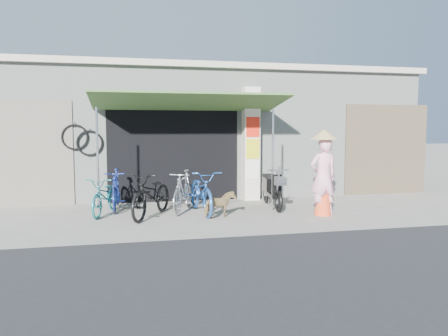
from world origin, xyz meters
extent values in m
plane|color=gray|center=(0.00, 0.00, 0.00)|extent=(80.00, 80.00, 0.00)
cube|color=#2A2A2C|center=(0.00, -4.50, 0.01)|extent=(80.00, 6.00, 0.01)
cube|color=#A8AEA6|center=(0.00, 5.10, 1.75)|extent=(12.00, 5.00, 3.50)
cube|color=#BCB2A0|center=(0.00, 5.10, 3.58)|extent=(12.30, 5.30, 0.16)
cube|color=black|center=(-1.20, 2.58, 1.25)|extent=(3.40, 0.06, 2.50)
cube|color=black|center=(-1.20, 2.59, 0.55)|extent=(3.06, 0.04, 1.10)
torus|color=black|center=(-3.30, 2.54, 1.55)|extent=(0.65, 0.05, 0.65)
cylinder|color=silver|center=(-3.30, 2.56, 1.87)|extent=(0.02, 0.02, 0.12)
torus|color=black|center=(-3.65, 2.54, 1.70)|extent=(0.65, 0.05, 0.65)
cylinder|color=silver|center=(-3.65, 2.56, 2.02)|extent=(0.02, 0.02, 0.12)
cube|color=beige|center=(0.85, 2.45, 1.50)|extent=(0.42, 0.42, 3.00)
cube|color=red|center=(0.85, 2.23, 1.95)|extent=(0.36, 0.02, 0.52)
cube|color=#D0CF17|center=(0.85, 2.23, 1.38)|extent=(0.36, 0.02, 0.52)
cube|color=white|center=(0.85, 2.23, 0.82)|extent=(0.36, 0.02, 0.50)
cube|color=#375A28|center=(-0.90, 1.65, 2.55)|extent=(4.60, 1.88, 0.35)
cylinder|color=silver|center=(-3.00, 0.75, 1.18)|extent=(0.05, 0.05, 2.36)
cylinder|color=silver|center=(0.90, 0.75, 1.18)|extent=(0.05, 0.05, 2.36)
cube|color=brown|center=(5.00, 2.59, 1.30)|extent=(2.60, 0.06, 2.60)
cube|color=#6B665B|center=(-5.00, 2.59, 1.30)|extent=(2.60, 0.06, 2.60)
imported|color=#1A7277|center=(-2.88, 1.10, 0.42)|extent=(0.98, 1.70, 0.85)
imported|color=navy|center=(-2.66, 1.63, 0.48)|extent=(0.53, 1.62, 0.96)
imported|color=black|center=(-1.88, 0.58, 0.50)|extent=(1.43, 1.98, 0.99)
imported|color=silver|center=(-1.14, 1.04, 0.49)|extent=(1.04, 1.66, 0.97)
imported|color=#224F9C|center=(-0.76, 0.82, 0.49)|extent=(0.79, 1.92, 0.98)
imported|color=tan|center=(-0.48, 0.17, 0.29)|extent=(0.75, 0.52, 0.58)
torus|color=black|center=(0.97, 0.50, 0.25)|extent=(0.13, 0.51, 0.50)
torus|color=black|center=(1.07, 1.73, 0.25)|extent=(0.13, 0.51, 0.50)
cube|color=black|center=(1.02, 1.12, 0.32)|extent=(0.29, 0.92, 0.09)
cube|color=black|center=(1.05, 1.45, 0.53)|extent=(0.29, 0.54, 0.32)
cube|color=black|center=(1.05, 1.45, 0.73)|extent=(0.27, 0.54, 0.09)
cube|color=black|center=(0.98, 0.69, 0.59)|extent=(0.22, 0.11, 0.53)
cylinder|color=silver|center=(0.97, 0.53, 0.97)|extent=(0.49, 0.07, 0.03)
cube|color=silver|center=(0.95, 0.36, 0.74)|extent=(0.26, 0.21, 0.19)
imported|color=#F5A5BC|center=(1.82, 0.01, 0.86)|extent=(0.64, 0.44, 1.71)
cone|color=#EF4A21|center=(1.82, 0.01, 0.23)|extent=(0.38, 0.38, 0.46)
cone|color=tan|center=(1.82, 0.01, 1.78)|extent=(0.64, 0.64, 0.22)
camera|label=1|loc=(-2.37, -8.83, 1.91)|focal=35.00mm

